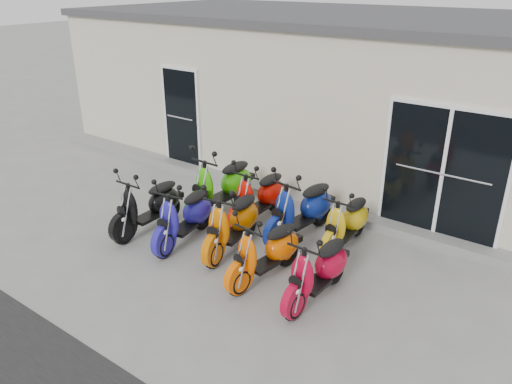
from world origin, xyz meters
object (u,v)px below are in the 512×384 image
scooter_front_orange_a (232,215)px  scooter_front_red (318,262)px  scooter_front_black (147,198)px  scooter_back_green (221,178)px  scooter_front_blue (184,209)px  scooter_back_red (259,189)px  scooter_back_yellow (347,215)px  scooter_front_orange_b (266,244)px  scooter_back_blue (302,201)px

scooter_front_orange_a → scooter_front_red: bearing=-20.8°
scooter_front_black → scooter_back_green: (0.54, 1.33, 0.07)m
scooter_front_blue → scooter_front_orange_a: (0.81, 0.26, 0.01)m
scooter_front_blue → scooter_front_red: bearing=-11.2°
scooter_back_green → scooter_back_red: scooter_back_green is taller
scooter_back_green → scooter_back_yellow: size_ratio=1.19×
scooter_back_yellow → scooter_front_orange_b: bearing=-109.3°
scooter_front_black → scooter_back_red: scooter_back_red is taller
scooter_front_red → scooter_back_green: 3.16m
scooter_back_red → scooter_back_blue: bearing=-3.6°
scooter_front_blue → scooter_front_orange_a: bearing=8.9°
scooter_front_blue → scooter_back_red: (0.54, 1.36, 0.01)m
scooter_back_red → scooter_front_red: bearing=-36.0°
scooter_front_blue → scooter_back_yellow: bearing=23.7°
scooter_front_orange_b → scooter_back_green: (-1.98, 1.38, 0.10)m
scooter_front_blue → scooter_back_blue: scooter_back_blue is taller
scooter_front_orange_a → scooter_front_orange_b: bearing=-31.3°
scooter_front_blue → scooter_front_black: bearing=176.5°
scooter_front_black → scooter_back_red: 1.95m
scooter_front_red → scooter_back_yellow: (-0.34, 1.53, -0.01)m
scooter_front_black → scooter_front_red: scooter_front_black is taller
scooter_front_black → scooter_back_green: bearing=67.0°
scooter_front_black → scooter_front_red: (3.38, -0.05, -0.03)m
scooter_back_green → scooter_back_blue: size_ratio=1.04×
scooter_front_red → scooter_back_blue: scooter_back_blue is taller
scooter_front_black → scooter_front_orange_b: bearing=-2.1°
scooter_front_black → scooter_front_orange_b: size_ratio=1.05×
scooter_front_orange_b → scooter_front_black: bearing=-174.1°
scooter_front_orange_a → scooter_back_yellow: 1.84m
scooter_front_red → scooter_back_red: scooter_back_red is taller
scooter_front_black → scooter_front_red: bearing=-1.7°
scooter_front_black → scooter_front_orange_a: 1.64m
scooter_front_orange_a → scooter_back_green: size_ratio=0.91×
scooter_front_black → scooter_front_orange_a: (1.61, 0.33, 0.01)m
scooter_front_black → scooter_back_blue: (2.26, 1.37, 0.05)m
scooter_front_black → scooter_back_blue: 2.64m
scooter_front_blue → scooter_front_orange_a: 0.85m
scooter_front_orange_a → scooter_front_red: scooter_front_orange_a is taller
scooter_back_blue → scooter_front_blue: bearing=-131.2°
scooter_back_yellow → scooter_back_green: bearing=-177.2°
scooter_back_green → scooter_back_yellow: 2.50m
scooter_back_blue → scooter_front_red: bearing=-44.5°
scooter_front_red → scooter_back_yellow: size_ratio=1.02×
scooter_front_blue → scooter_back_green: scooter_back_green is taller
scooter_front_blue → scooter_front_red: scooter_front_blue is taller
scooter_back_yellow → scooter_front_red: bearing=-78.1°
scooter_back_red → scooter_back_blue: (0.92, -0.05, 0.04)m
scooter_front_blue → scooter_back_yellow: scooter_front_blue is taller
scooter_front_red → scooter_front_black: bearing=-178.8°
scooter_front_red → scooter_front_orange_a: bearing=170.1°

